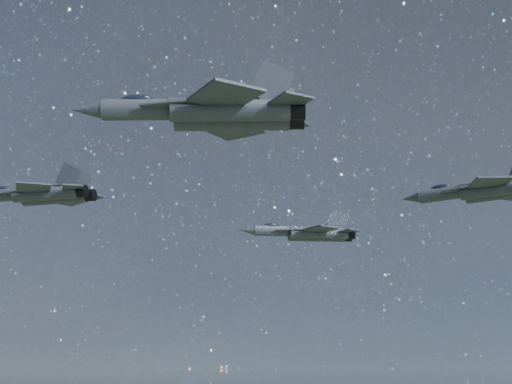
# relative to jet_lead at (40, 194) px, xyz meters

# --- Properties ---
(jet_lead) EXTENTS (15.57, 10.98, 3.94)m
(jet_lead) POSITION_rel_jet_lead_xyz_m (0.00, 0.00, 0.00)
(jet_lead) COLOR #353B42
(jet_left) EXTENTS (16.15, 10.89, 4.07)m
(jet_left) POSITION_rel_jet_lead_xyz_m (25.44, 25.66, -0.32)
(jet_left) COLOR #353B42
(jet_right) EXTENTS (18.24, 12.61, 4.58)m
(jet_right) POSITION_rel_jet_lead_xyz_m (23.81, -19.57, 0.44)
(jet_right) COLOR #353B42
(jet_slot) EXTENTS (15.37, 10.12, 3.94)m
(jet_slot) POSITION_rel_jet_lead_xyz_m (45.88, 2.63, -1.03)
(jet_slot) COLOR #353B42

